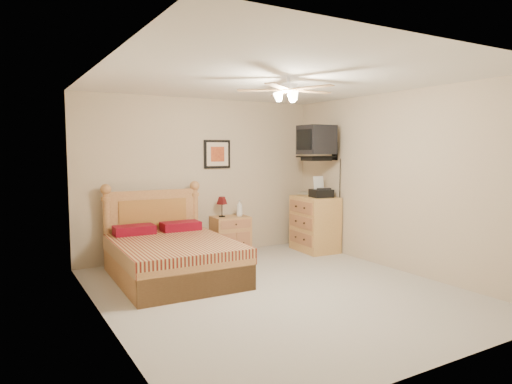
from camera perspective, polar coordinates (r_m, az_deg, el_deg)
floor at (r=5.62m, az=2.72°, el=-12.24°), size 4.50×4.50×0.00m
ceiling at (r=5.42m, az=2.84°, el=13.87°), size 4.00×4.50×0.04m
wall_back at (r=7.36m, az=-6.83°, el=1.83°), size 4.00×0.04×2.50m
wall_front at (r=3.71m, az=22.12°, el=-1.96°), size 4.00×0.04×2.50m
wall_left at (r=4.60m, az=-18.58°, el=-0.50°), size 0.04×4.50×2.50m
wall_right at (r=6.68m, az=17.32°, el=1.27°), size 0.04×4.50×2.50m
bed at (r=6.06m, az=-10.30°, el=-5.08°), size 1.49×1.92×1.22m
nightstand at (r=7.42m, az=-3.21°, el=-5.44°), size 0.60×0.47×0.62m
table_lamp at (r=7.33m, az=-4.28°, el=-1.85°), size 0.23×0.23×0.33m
lotion_bottle at (r=7.37m, az=-2.09°, el=-2.02°), size 0.11×0.11×0.27m
framed_picture at (r=7.44m, az=-4.88°, el=4.73°), size 0.46×0.04×0.46m
dresser at (r=7.70m, az=7.36°, el=-3.95°), size 0.59×0.81×0.92m
fax_machine at (r=7.53m, az=8.16°, el=0.64°), size 0.38×0.40×0.34m
magazine_lower at (r=7.85m, az=6.09°, el=-0.30°), size 0.29×0.33×0.03m
magazine_upper at (r=7.88m, az=6.19°, el=-0.12°), size 0.26×0.30×0.02m
wall_tv at (r=7.47m, az=8.48°, el=6.15°), size 0.56×0.46×0.58m
ceiling_fan at (r=5.23m, az=4.06°, el=12.62°), size 1.14×1.14×0.28m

